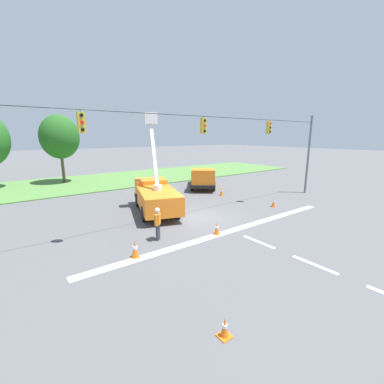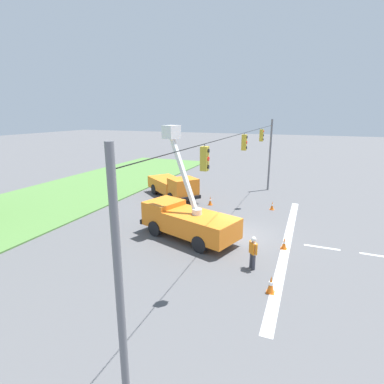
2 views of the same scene
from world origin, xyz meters
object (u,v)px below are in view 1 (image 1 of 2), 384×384
(road_worker, at_px, (158,222))
(traffic_cone_mid_right, at_px, (222,192))
(utility_truck_support_near, at_px, (203,177))
(traffic_cone_foreground_left, at_px, (135,249))
(tree_centre, at_px, (60,137))
(traffic_cone_foreground_right, at_px, (225,328))
(utility_truck_bucket_lift, at_px, (156,194))
(traffic_cone_mid_left, at_px, (274,202))
(traffic_cone_near_bucket, at_px, (217,228))

(road_worker, bearing_deg, traffic_cone_mid_right, 29.52)
(utility_truck_support_near, distance_m, traffic_cone_foreground_left, 16.44)
(traffic_cone_mid_right, bearing_deg, utility_truck_support_near, 76.46)
(tree_centre, distance_m, utility_truck_support_near, 16.79)
(traffic_cone_foreground_right, bearing_deg, road_worker, 75.30)
(tree_centre, distance_m, traffic_cone_mid_right, 19.41)
(road_worker, distance_m, traffic_cone_foreground_right, 7.31)
(utility_truck_bucket_lift, relative_size, utility_truck_support_near, 1.07)
(tree_centre, xyz_separation_m, traffic_cone_foreground_left, (-1.23, -22.37, -4.84))
(utility_truck_bucket_lift, relative_size, traffic_cone_foreground_right, 11.89)
(utility_truck_support_near, relative_size, traffic_cone_mid_right, 8.52)
(traffic_cone_foreground_left, height_order, traffic_cone_mid_right, traffic_cone_foreground_left)
(traffic_cone_mid_left, bearing_deg, traffic_cone_foreground_left, -173.04)
(utility_truck_bucket_lift, xyz_separation_m, traffic_cone_foreground_right, (-4.29, -11.70, -1.05))
(traffic_cone_foreground_left, relative_size, traffic_cone_near_bucket, 1.13)
(utility_truck_support_near, distance_m, traffic_cone_mid_right, 4.15)
(utility_truck_support_near, relative_size, traffic_cone_foreground_left, 8.00)
(utility_truck_bucket_lift, height_order, road_worker, utility_truck_bucket_lift)
(traffic_cone_mid_right, bearing_deg, road_worker, -150.48)
(utility_truck_support_near, height_order, traffic_cone_mid_right, utility_truck_support_near)
(tree_centre, xyz_separation_m, traffic_cone_mid_left, (10.98, -20.88, -4.90))
(utility_truck_bucket_lift, height_order, traffic_cone_mid_right, utility_truck_bucket_lift)
(traffic_cone_mid_right, xyz_separation_m, traffic_cone_near_bucket, (-6.70, -6.80, -0.03))
(traffic_cone_mid_right, height_order, traffic_cone_near_bucket, traffic_cone_mid_right)
(traffic_cone_foreground_right, bearing_deg, utility_truck_bucket_lift, 69.87)
(traffic_cone_foreground_right, bearing_deg, utility_truck_support_near, 52.81)
(utility_truck_support_near, xyz_separation_m, traffic_cone_mid_left, (-0.30, -9.15, -0.79))
(traffic_cone_mid_right, relative_size, traffic_cone_near_bucket, 1.06)
(utility_truck_support_near, height_order, traffic_cone_foreground_left, utility_truck_support_near)
(traffic_cone_foreground_left, relative_size, traffic_cone_foreground_right, 1.39)
(traffic_cone_mid_left, bearing_deg, tree_centre, 117.75)
(utility_truck_bucket_lift, bearing_deg, traffic_cone_foreground_left, -126.21)
(traffic_cone_mid_left, xyz_separation_m, traffic_cone_mid_right, (-0.66, 5.18, 0.04))
(tree_centre, height_order, utility_truck_support_near, tree_centre)
(traffic_cone_foreground_left, xyz_separation_m, traffic_cone_mid_left, (12.21, 1.49, -0.06))
(utility_truck_support_near, bearing_deg, traffic_cone_mid_left, -91.87)
(road_worker, height_order, traffic_cone_mid_right, road_worker)
(road_worker, height_order, traffic_cone_near_bucket, road_worker)
(traffic_cone_foreground_right, distance_m, traffic_cone_near_bucket, 7.53)
(tree_centre, bearing_deg, traffic_cone_foreground_right, -92.53)
(utility_truck_support_near, height_order, traffic_cone_near_bucket, utility_truck_support_near)
(tree_centre, distance_m, road_worker, 21.64)
(road_worker, height_order, traffic_cone_mid_left, road_worker)
(traffic_cone_foreground_left, xyz_separation_m, traffic_cone_foreground_right, (-0.02, -5.87, -0.13))
(utility_truck_support_near, xyz_separation_m, traffic_cone_foreground_left, (-12.51, -10.64, -0.72))
(traffic_cone_mid_left, bearing_deg, road_worker, -178.19)
(tree_centre, relative_size, traffic_cone_foreground_right, 13.01)
(traffic_cone_foreground_right, relative_size, traffic_cone_near_bucket, 0.81)
(utility_truck_support_near, bearing_deg, traffic_cone_foreground_left, -139.62)
(tree_centre, bearing_deg, traffic_cone_foreground_left, -93.14)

